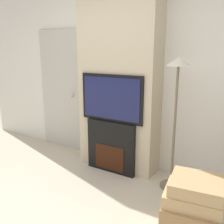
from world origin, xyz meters
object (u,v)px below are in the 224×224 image
object	(u,v)px
fireplace	(112,146)
floor_lamp	(177,94)
box_stack	(192,208)
television	(112,98)

from	to	relation	value
fireplace	floor_lamp	size ratio (longest dim) A/B	0.46
floor_lamp	box_stack	xyz separation A→B (m)	(0.42, -0.75, -0.89)
fireplace	box_stack	distance (m)	1.49
floor_lamp	box_stack	distance (m)	1.24
fireplace	floor_lamp	bearing A→B (deg)	-0.15
box_stack	floor_lamp	bearing A→B (deg)	119.51
box_stack	fireplace	bearing A→B (deg)	149.71
fireplace	box_stack	world-z (taller)	fireplace
television	box_stack	bearing A→B (deg)	-30.23
fireplace	television	distance (m)	0.68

